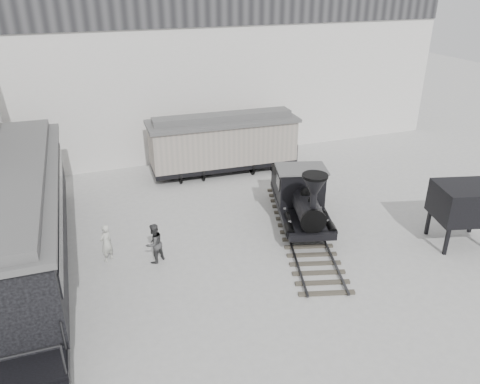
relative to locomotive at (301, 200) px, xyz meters
name	(u,v)px	position (x,y,z in m)	size (l,w,h in m)	color
ground	(299,274)	(-1.88, -3.65, -1.27)	(90.00, 90.00, 0.00)	#9E9E9B
north_wall	(193,67)	(-1.88, 11.34, 4.29)	(34.00, 2.51, 11.00)	silver
locomotive	(301,200)	(0.00, 0.00, 0.00)	(4.80, 9.92, 3.44)	#3F3A33
boxcar	(223,142)	(-1.28, 7.45, 0.60)	(8.81, 3.14, 3.56)	black
passenger_coach	(21,219)	(-11.81, 0.66, 0.91)	(3.53, 14.84, 3.95)	black
visitor_a	(106,243)	(-8.84, 0.08, -0.45)	(0.60, 0.39, 1.64)	beige
visitor_b	(154,243)	(-7.02, -0.71, -0.41)	(0.83, 0.65, 1.72)	#3C3C3D
coal_hopper	(465,207)	(5.75, -3.92, 0.51)	(2.96, 2.64, 2.73)	black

